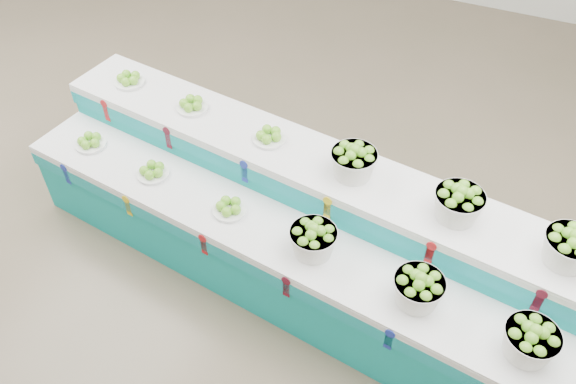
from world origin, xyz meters
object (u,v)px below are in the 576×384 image
object	(u,v)px
basket_lower_left	(313,239)
basket_upper_right	(570,247)
display_stand	(288,225)
plate_upper_mid	(192,104)

from	to	relation	value
basket_lower_left	basket_upper_right	world-z (taller)	basket_upper_right
display_stand	basket_lower_left	xyz separation A→B (m)	(0.33, -0.32, 0.33)
basket_lower_left	basket_upper_right	size ratio (longest dim) A/B	1.00
display_stand	plate_upper_mid	distance (m)	1.26
plate_upper_mid	basket_upper_right	distance (m)	2.96
plate_upper_mid	basket_upper_right	bearing A→B (deg)	-7.89
basket_lower_left	plate_upper_mid	bearing A→B (deg)	151.53
plate_upper_mid	basket_upper_right	world-z (taller)	basket_upper_right
basket_lower_left	basket_upper_right	distance (m)	1.62
basket_lower_left	plate_upper_mid	world-z (taller)	plate_upper_mid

